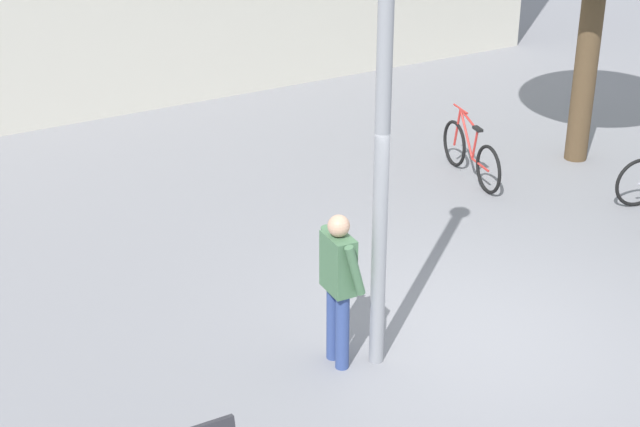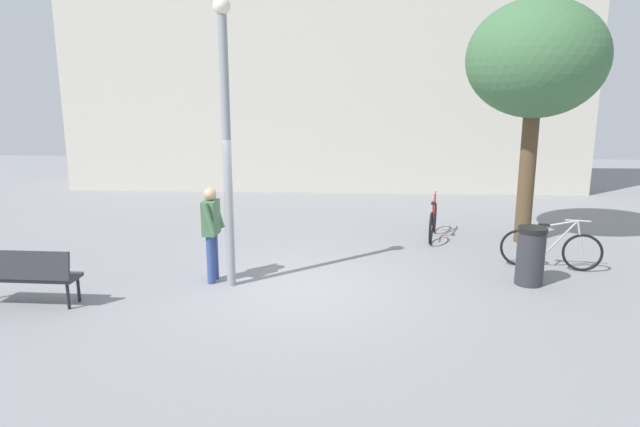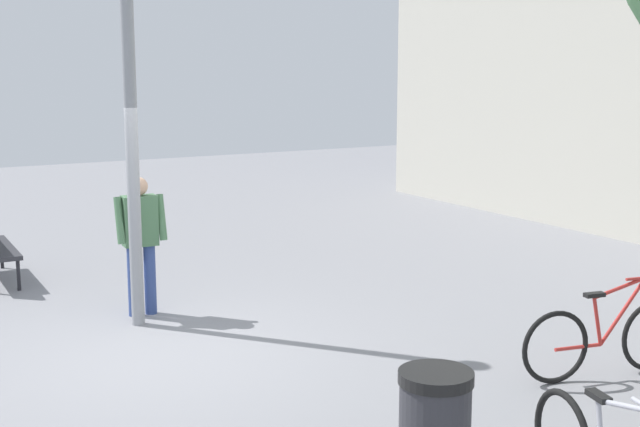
{
  "view_description": "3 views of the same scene",
  "coord_description": "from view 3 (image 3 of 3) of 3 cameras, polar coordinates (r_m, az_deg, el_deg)",
  "views": [
    {
      "loc": [
        -5.96,
        -6.89,
        5.61
      ],
      "look_at": [
        -0.73,
        1.93,
        0.84
      ],
      "focal_mm": 54.49,
      "sensor_mm": 36.0,
      "label": 1
    },
    {
      "loc": [
        0.89,
        -9.1,
        3.36
      ],
      "look_at": [
        0.25,
        2.39,
        0.76
      ],
      "focal_mm": 31.86,
      "sensor_mm": 36.0,
      "label": 2
    },
    {
      "loc": [
        8.16,
        -2.87,
        2.97
      ],
      "look_at": [
        -0.86,
        2.36,
        1.15
      ],
      "focal_mm": 48.0,
      "sensor_mm": 36.0,
      "label": 3
    }
  ],
  "objects": [
    {
      "name": "lamppost",
      "position": [
        9.78,
        -12.56,
        7.8
      ],
      "size": [
        0.28,
        0.28,
        4.71
      ],
      "color": "gray",
      "rests_on": "ground_plane"
    },
    {
      "name": "ground_plane",
      "position": [
        9.15,
        -10.24,
        -9.21
      ],
      "size": [
        36.0,
        36.0,
        0.0
      ],
      "primitive_type": "plane",
      "color": "gray"
    },
    {
      "name": "bicycle_red",
      "position": [
        8.71,
        18.53,
        -7.91
      ],
      "size": [
        0.42,
        1.78,
        0.97
      ],
      "color": "black",
      "rests_on": "ground_plane"
    },
    {
      "name": "person_by_lamppost",
      "position": [
        10.36,
        -11.89,
        -1.48
      ],
      "size": [
        0.31,
        0.6,
        1.67
      ],
      "color": "#334784",
      "rests_on": "ground_plane"
    }
  ]
}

